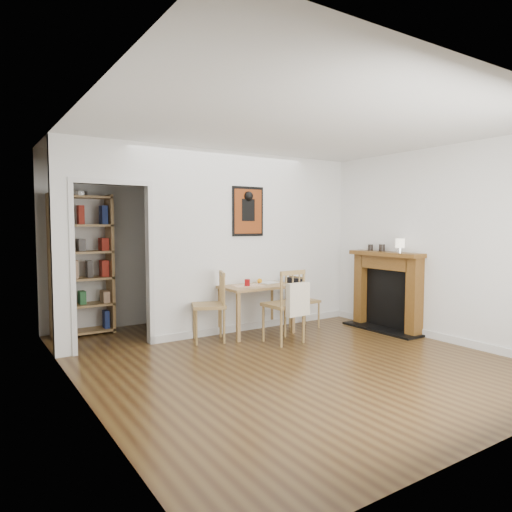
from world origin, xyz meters
TOP-DOWN VIEW (x-y plane):
  - ground at (0.00, 0.00)m, footprint 5.20×5.20m
  - room_shell at (0.10, 1.34)m, footprint 5.20×5.20m
  - dining_table at (0.39, 1.10)m, footprint 1.03×0.65m
  - chair_left at (-0.38, 1.09)m, footprint 0.61×0.61m
  - chair_right at (1.18, 1.00)m, footprint 0.47×0.42m
  - chair_front at (0.43, 0.48)m, footprint 0.51×0.58m
  - bookshelf at (-1.70, 2.40)m, footprint 0.84×0.33m
  - fireplace at (2.16, 0.25)m, footprint 0.45×1.25m
  - red_glass at (0.21, 1.06)m, footprint 0.08×0.08m
  - orange_fruit at (0.52, 1.20)m, footprint 0.07×0.07m
  - placemat at (0.25, 1.10)m, footprint 0.46×0.37m
  - notebook at (0.65, 1.17)m, footprint 0.32×0.27m
  - mantel_lamp at (2.06, -0.05)m, footprint 0.13×0.13m
  - ceramic_jar_a at (2.16, 0.36)m, footprint 0.09×0.09m
  - ceramic_jar_b at (2.17, 0.60)m, footprint 0.08×0.08m

SIDE VIEW (x-z plane):
  - ground at x=0.00m, z-range 0.00..0.00m
  - chair_right at x=1.18m, z-range 0.01..0.81m
  - chair_left at x=-0.38m, z-range 0.00..0.94m
  - chair_front at x=0.43m, z-range 0.01..0.98m
  - fireplace at x=2.16m, z-range 0.04..1.20m
  - dining_table at x=0.39m, z-range 0.27..0.97m
  - placemat at x=0.25m, z-range 0.70..0.70m
  - notebook at x=0.65m, z-range 0.70..0.71m
  - orange_fruit at x=0.52m, z-range 0.70..0.77m
  - red_glass at x=0.21m, z-range 0.70..0.80m
  - bookshelf at x=-1.70m, z-range -0.01..1.97m
  - ceramic_jar_b at x=2.17m, z-range 1.16..1.25m
  - ceramic_jar_a at x=2.16m, z-range 1.16..1.27m
  - mantel_lamp at x=2.06m, z-range 1.18..1.39m
  - room_shell at x=0.10m, z-range -1.30..3.90m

